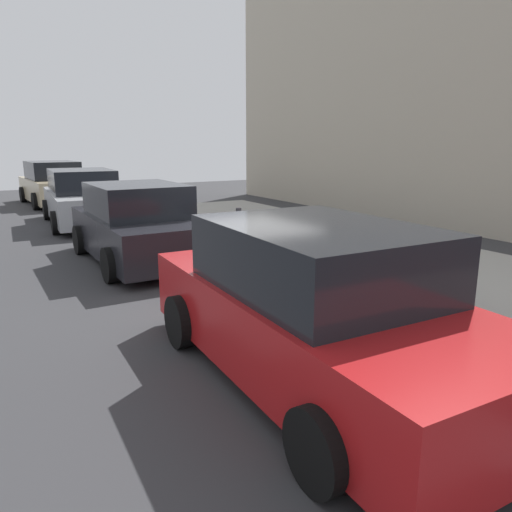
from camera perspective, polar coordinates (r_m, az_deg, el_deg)
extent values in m
plane|color=#333335|center=(9.67, -1.68, -1.24)|extent=(40.00, 40.00, 0.00)
cube|color=#9E9B93|center=(11.04, 9.74, 0.78)|extent=(18.00, 5.00, 0.14)
cube|color=navy|center=(7.11, 20.20, -3.21)|extent=(0.39, 0.26, 0.73)
cube|color=black|center=(7.11, 20.20, -3.21)|extent=(0.38, 0.07, 0.74)
cylinder|color=gray|center=(6.93, 21.51, -0.44)|extent=(0.02, 0.02, 0.04)
cylinder|color=gray|center=(7.10, 19.40, 0.05)|extent=(0.02, 0.02, 0.04)
cylinder|color=black|center=(7.01, 20.46, -0.03)|extent=(0.32, 0.05, 0.02)
cylinder|color=black|center=(7.12, 21.05, -6.14)|extent=(0.05, 0.02, 0.04)
cylinder|color=black|center=(7.29, 18.93, -5.52)|extent=(0.05, 0.02, 0.04)
cube|color=#59601E|center=(7.43, 17.08, -2.76)|extent=(0.45, 0.21, 0.61)
cube|color=black|center=(7.43, 17.08, -2.76)|extent=(0.45, 0.06, 0.62)
cylinder|color=gray|center=(7.20, 18.35, 0.09)|extent=(0.02, 0.02, 0.23)
cylinder|color=gray|center=(7.46, 16.29, 0.68)|extent=(0.02, 0.02, 0.23)
cylinder|color=black|center=(7.31, 17.37, 1.27)|extent=(0.38, 0.04, 0.02)
cylinder|color=black|center=(7.38, 17.98, -5.23)|extent=(0.05, 0.02, 0.04)
cylinder|color=black|center=(7.64, 15.93, -4.45)|extent=(0.05, 0.02, 0.04)
cube|color=red|center=(7.75, 14.18, -2.26)|extent=(0.37, 0.21, 0.52)
cube|color=black|center=(7.75, 14.18, -2.26)|extent=(0.37, 0.05, 0.53)
cylinder|color=gray|center=(7.56, 15.16, 0.23)|extent=(0.02, 0.02, 0.23)
cylinder|color=gray|center=(7.77, 13.53, 0.66)|extent=(0.02, 0.02, 0.23)
cylinder|color=black|center=(7.64, 14.38, 1.30)|extent=(0.31, 0.03, 0.02)
cylinder|color=black|center=(7.71, 14.92, -4.22)|extent=(0.04, 0.02, 0.04)
cylinder|color=black|center=(7.92, 13.26, -3.67)|extent=(0.04, 0.02, 0.04)
cube|color=maroon|center=(8.10, 11.69, -1.00)|extent=(0.48, 0.30, 0.65)
cube|color=black|center=(8.10, 11.69, -1.00)|extent=(0.47, 0.09, 0.66)
cylinder|color=gray|center=(7.87, 12.67, 1.09)|extent=(0.02, 0.02, 0.04)
cylinder|color=gray|center=(8.18, 10.97, 1.63)|extent=(0.02, 0.02, 0.04)
cylinder|color=black|center=(8.02, 11.81, 1.51)|extent=(0.40, 0.06, 0.02)
cylinder|color=black|center=(8.02, 12.46, -3.41)|extent=(0.05, 0.02, 0.04)
cylinder|color=black|center=(8.33, 10.76, -2.70)|extent=(0.05, 0.02, 0.04)
cube|color=#0F606B|center=(8.48, 9.36, -0.25)|extent=(0.40, 0.27, 0.65)
cube|color=black|center=(8.48, 9.36, -0.25)|extent=(0.39, 0.07, 0.66)
cylinder|color=gray|center=(8.28, 10.11, 1.84)|extent=(0.02, 0.02, 0.04)
cylinder|color=gray|center=(8.54, 8.80, 2.23)|extent=(0.02, 0.02, 0.04)
cylinder|color=black|center=(8.41, 9.45, 2.17)|extent=(0.32, 0.04, 0.02)
cylinder|color=black|center=(8.43, 9.95, -2.48)|extent=(0.05, 0.02, 0.04)
cylinder|color=black|center=(8.69, 8.63, -1.96)|extent=(0.05, 0.02, 0.04)
cube|color=black|center=(8.86, 7.19, 0.42)|extent=(0.45, 0.24, 0.65)
cube|color=black|center=(8.86, 7.19, 0.42)|extent=(0.44, 0.07, 0.67)
cylinder|color=gray|center=(8.62, 7.96, 2.97)|extent=(0.02, 0.02, 0.21)
cylinder|color=gray|center=(8.93, 6.61, 3.36)|extent=(0.02, 0.02, 0.21)
cylinder|color=black|center=(8.76, 7.29, 3.85)|extent=(0.38, 0.05, 0.02)
cylinder|color=black|center=(8.78, 7.82, -1.77)|extent=(0.05, 0.02, 0.04)
cylinder|color=black|center=(9.09, 6.47, -1.21)|extent=(0.05, 0.02, 0.04)
cube|color=#9EA0A8|center=(9.26, 4.89, 1.37)|extent=(0.48, 0.23, 0.76)
cube|color=black|center=(9.26, 4.89, 1.37)|extent=(0.48, 0.05, 0.77)
cylinder|color=gray|center=(9.02, 5.73, 3.62)|extent=(0.02, 0.02, 0.04)
cylinder|color=gray|center=(9.35, 4.18, 3.99)|extent=(0.02, 0.02, 0.04)
cylinder|color=black|center=(9.18, 4.94, 3.93)|extent=(0.41, 0.03, 0.02)
cylinder|color=black|center=(9.18, 5.64, -1.05)|extent=(0.04, 0.02, 0.04)
cylinder|color=black|center=(9.51, 4.09, -0.51)|extent=(0.04, 0.02, 0.04)
cube|color=navy|center=(9.78, 3.16, 1.44)|extent=(0.50, 0.24, 0.56)
cube|color=black|center=(9.78, 3.16, 1.44)|extent=(0.50, 0.07, 0.57)
cylinder|color=gray|center=(9.52, 3.84, 3.73)|extent=(0.02, 0.02, 0.30)
cylinder|color=gray|center=(9.89, 2.57, 4.10)|extent=(0.02, 0.02, 0.30)
cylinder|color=black|center=(9.68, 3.21, 4.78)|extent=(0.43, 0.05, 0.02)
cylinder|color=black|center=(9.65, 3.79, -0.30)|extent=(0.05, 0.02, 0.04)
cylinder|color=black|center=(10.02, 2.52, 0.23)|extent=(0.05, 0.02, 0.04)
cylinder|color=red|center=(10.57, 0.21, 2.39)|extent=(0.20, 0.20, 0.57)
sphere|color=red|center=(10.51, 0.21, 4.19)|extent=(0.21, 0.21, 0.21)
cylinder|color=red|center=(10.69, -0.21, 2.67)|extent=(0.09, 0.10, 0.09)
cylinder|color=red|center=(10.44, 0.63, 2.41)|extent=(0.09, 0.10, 0.09)
cylinder|color=#333338|center=(10.98, -2.05, 3.50)|extent=(0.13, 0.13, 0.84)
cube|color=#AD1619|center=(5.07, 6.97, -8.15)|extent=(4.64, 2.06, 0.81)
cube|color=black|center=(4.85, 7.21, -0.06)|extent=(2.44, 1.82, 0.66)
cylinder|color=black|center=(5.93, -8.83, -7.64)|extent=(0.65, 0.24, 0.64)
cylinder|color=black|center=(6.76, 6.59, -4.92)|extent=(0.65, 0.24, 0.64)
cylinder|color=black|center=(3.68, 7.48, -21.71)|extent=(0.65, 0.24, 0.64)
cylinder|color=black|center=(4.90, 26.41, -13.59)|extent=(0.65, 0.24, 0.64)
cube|color=black|center=(10.28, -13.68, 2.51)|extent=(4.23, 1.83, 0.79)
cube|color=black|center=(10.17, -13.90, 6.47)|extent=(2.20, 1.69, 0.64)
cylinder|color=black|center=(11.37, -20.05, 1.81)|extent=(0.64, 0.22, 0.64)
cylinder|color=black|center=(11.83, -11.22, 2.78)|extent=(0.64, 0.22, 0.64)
cylinder|color=black|center=(8.85, -16.80, -1.04)|extent=(0.64, 0.22, 0.64)
cylinder|color=black|center=(9.44, -5.85, 0.34)|extent=(0.64, 0.22, 0.64)
cube|color=#B2B5BA|center=(15.53, -19.70, 5.68)|extent=(4.79, 2.13, 0.80)
cube|color=black|center=(15.46, -19.91, 8.36)|extent=(2.54, 1.84, 0.66)
cylinder|color=black|center=(16.90, -23.46, 5.03)|extent=(0.65, 0.26, 0.64)
cylinder|color=black|center=(17.12, -17.21, 5.63)|extent=(0.65, 0.26, 0.64)
cylinder|color=black|center=(14.03, -22.58, 3.64)|extent=(0.65, 0.26, 0.64)
cylinder|color=black|center=(14.29, -15.10, 4.36)|extent=(0.65, 0.26, 0.64)
cube|color=tan|center=(21.07, -22.76, 7.27)|extent=(4.66, 2.11, 0.84)
cube|color=black|center=(21.01, -22.95, 9.33)|extent=(2.46, 1.84, 0.68)
cylinder|color=black|center=(22.33, -25.80, 6.56)|extent=(0.65, 0.25, 0.64)
cylinder|color=black|center=(22.67, -21.06, 7.07)|extent=(0.65, 0.25, 0.64)
cylinder|color=black|center=(19.54, -24.58, 5.90)|extent=(0.65, 0.25, 0.64)
cylinder|color=black|center=(19.92, -19.21, 6.48)|extent=(0.65, 0.25, 0.64)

